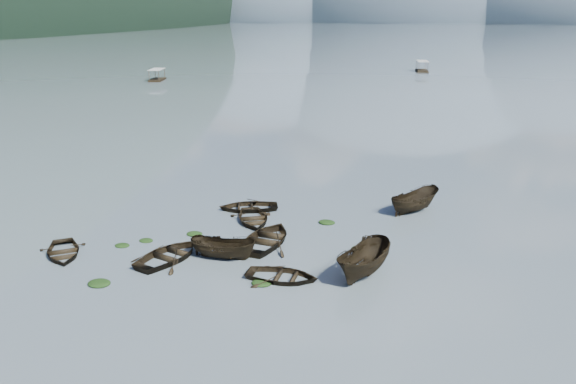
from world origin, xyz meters
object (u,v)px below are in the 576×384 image
(rowboat_3, at_px, (267,243))
(pontoon_left, at_px, (157,81))
(rowboat_0, at_px, (63,255))
(pontoon_centre, at_px, (422,71))

(rowboat_3, distance_m, pontoon_left, 89.37)
(pontoon_left, bearing_deg, rowboat_3, -72.24)
(rowboat_0, distance_m, pontoon_centre, 115.12)
(rowboat_3, bearing_deg, pontoon_centre, -86.82)
(rowboat_0, bearing_deg, rowboat_3, -13.35)
(rowboat_3, height_order, pontoon_centre, pontoon_centre)
(pontoon_centre, bearing_deg, rowboat_0, -106.14)
(rowboat_0, relative_size, rowboat_3, 0.78)
(rowboat_3, relative_size, pontoon_centre, 0.80)
(rowboat_3, xyz_separation_m, pontoon_centre, (2.89, 109.22, 0.00))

